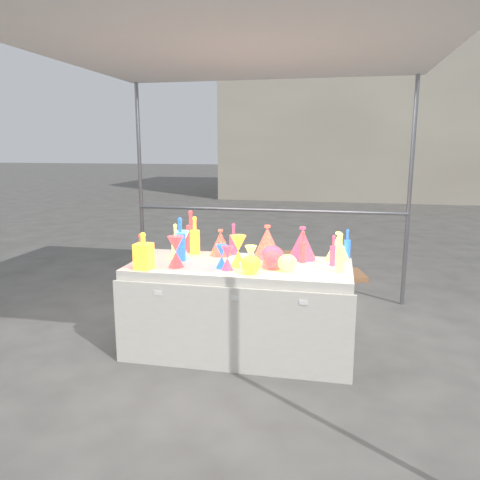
% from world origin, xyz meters
% --- Properties ---
extents(ground, '(80.00, 80.00, 0.00)m').
position_xyz_m(ground, '(0.00, 0.00, 0.00)').
color(ground, slate).
rests_on(ground, ground).
extents(canopy_tent, '(3.15, 3.15, 2.46)m').
position_xyz_m(canopy_tent, '(0.00, 0.01, 2.38)').
color(canopy_tent, gray).
rests_on(canopy_tent, ground).
extents(display_table, '(1.84, 0.83, 0.75)m').
position_xyz_m(display_table, '(0.00, -0.01, 0.37)').
color(display_table, silver).
rests_on(display_table, ground).
extents(background_building, '(14.00, 6.00, 6.00)m').
position_xyz_m(background_building, '(4.00, 14.00, 3.00)').
color(background_building, '#BBB29C').
rests_on(background_building, ground).
extents(cardboard_box_closed, '(0.54, 0.44, 0.35)m').
position_xyz_m(cardboard_box_closed, '(0.26, 2.20, 0.18)').
color(cardboard_box_closed, '#AA754D').
rests_on(cardboard_box_closed, ground).
extents(cardboard_box_flat, '(0.83, 0.67, 0.06)m').
position_xyz_m(cardboard_box_flat, '(0.79, 2.44, 0.03)').
color(cardboard_box_flat, '#AA754D').
rests_on(cardboard_box_flat, ground).
extents(bottle_0, '(0.11, 0.11, 0.34)m').
position_xyz_m(bottle_0, '(-0.47, 0.28, 0.92)').
color(bottle_0, red).
rests_on(bottle_0, display_table).
extents(bottle_2, '(0.10, 0.10, 0.38)m').
position_xyz_m(bottle_2, '(-0.53, 0.35, 0.94)').
color(bottle_2, orange).
rests_on(bottle_2, display_table).
extents(bottle_3, '(0.09, 0.09, 0.28)m').
position_xyz_m(bottle_3, '(-0.13, 0.33, 0.89)').
color(bottle_3, '#1E29AF').
rests_on(bottle_3, display_table).
extents(bottle_4, '(0.07, 0.07, 0.30)m').
position_xyz_m(bottle_4, '(-0.58, 0.08, 0.90)').
color(bottle_4, '#157384').
rests_on(bottle_4, display_table).
extents(bottle_7, '(0.10, 0.10, 0.37)m').
position_xyz_m(bottle_7, '(-0.51, 0.01, 0.93)').
color(bottle_7, '#178040').
rests_on(bottle_7, display_table).
extents(decanter_0, '(0.14, 0.14, 0.29)m').
position_xyz_m(decanter_0, '(-0.70, -0.31, 0.90)').
color(decanter_0, red).
rests_on(decanter_0, display_table).
extents(decanter_1, '(0.15, 0.15, 0.27)m').
position_xyz_m(decanter_1, '(-0.74, -0.26, 0.89)').
color(decanter_1, orange).
rests_on(decanter_1, display_table).
extents(hourglass_0, '(0.17, 0.17, 0.25)m').
position_xyz_m(hourglass_0, '(-0.48, -0.20, 0.87)').
color(hourglass_0, orange).
rests_on(hourglass_0, display_table).
extents(hourglass_1, '(0.10, 0.10, 0.19)m').
position_xyz_m(hourglass_1, '(-0.06, -0.21, 0.84)').
color(hourglass_1, '#1E29AF').
rests_on(hourglass_1, display_table).
extents(hourglass_2, '(0.12, 0.12, 0.19)m').
position_xyz_m(hourglass_2, '(0.12, -0.15, 0.84)').
color(hourglass_2, '#157384').
rests_on(hourglass_2, display_table).
extents(hourglass_3, '(0.16, 0.16, 0.25)m').
position_xyz_m(hourglass_3, '(-0.51, 0.06, 0.87)').
color(hourglass_3, '#B1235D').
rests_on(hourglass_3, display_table).
extents(hourglass_4, '(0.14, 0.14, 0.25)m').
position_xyz_m(hourglass_4, '(0.00, -0.07, 0.88)').
color(hourglass_4, red).
rests_on(hourglass_4, display_table).
extents(hourglass_5, '(0.12, 0.12, 0.19)m').
position_xyz_m(hourglass_5, '(-0.11, -0.16, 0.84)').
color(hourglass_5, '#178040').
rests_on(hourglass_5, display_table).
extents(globe_0, '(0.20, 0.20, 0.13)m').
position_xyz_m(globe_0, '(0.14, -0.27, 0.81)').
color(globe_0, red).
rests_on(globe_0, display_table).
extents(globe_1, '(0.15, 0.15, 0.12)m').
position_xyz_m(globe_1, '(0.40, -0.15, 0.81)').
color(globe_1, '#157384').
rests_on(globe_1, display_table).
extents(globe_2, '(0.18, 0.18, 0.13)m').
position_xyz_m(globe_2, '(0.28, -0.11, 0.81)').
color(globe_2, orange).
rests_on(globe_2, display_table).
extents(globe_3, '(0.20, 0.20, 0.15)m').
position_xyz_m(globe_3, '(0.27, -0.01, 0.82)').
color(globe_3, '#1E29AF').
rests_on(globe_3, display_table).
extents(lampshade_0, '(0.20, 0.20, 0.23)m').
position_xyz_m(lampshade_0, '(-0.23, 0.28, 0.87)').
color(lampshade_0, gold).
rests_on(lampshade_0, display_table).
extents(lampshade_1, '(0.26, 0.26, 0.28)m').
position_xyz_m(lampshade_1, '(0.18, 0.28, 0.89)').
color(lampshade_1, gold).
rests_on(lampshade_1, display_table).
extents(lampshade_2, '(0.29, 0.29, 0.28)m').
position_xyz_m(lampshade_2, '(0.48, 0.28, 0.89)').
color(lampshade_2, '#1E29AF').
rests_on(lampshade_2, display_table).
extents(lampshade_3, '(0.22, 0.22, 0.24)m').
position_xyz_m(lampshade_3, '(0.78, 0.28, 0.87)').
color(lampshade_3, '#157384').
rests_on(lampshade_3, display_table).
extents(bottle_8, '(0.06, 0.06, 0.26)m').
position_xyz_m(bottle_8, '(0.86, 0.36, 0.88)').
color(bottle_8, '#178040').
rests_on(bottle_8, display_table).
extents(bottle_9, '(0.08, 0.08, 0.26)m').
position_xyz_m(bottle_9, '(0.50, 0.17, 0.88)').
color(bottle_9, orange).
rests_on(bottle_9, display_table).
extents(bottle_10, '(0.06, 0.06, 0.25)m').
position_xyz_m(bottle_10, '(0.75, 0.10, 0.88)').
color(bottle_10, '#1E29AF').
rests_on(bottle_10, display_table).
extents(bottle_11, '(0.08, 0.08, 0.31)m').
position_xyz_m(bottle_11, '(0.80, -0.10, 0.90)').
color(bottle_11, '#157384').
rests_on(bottle_11, display_table).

